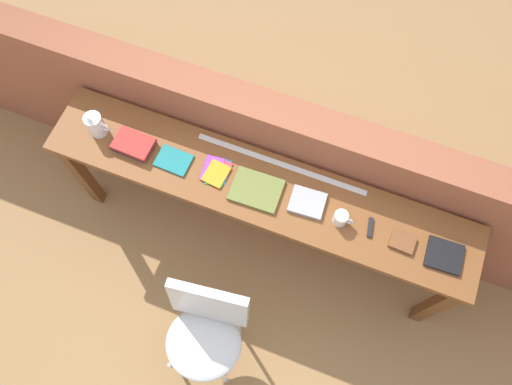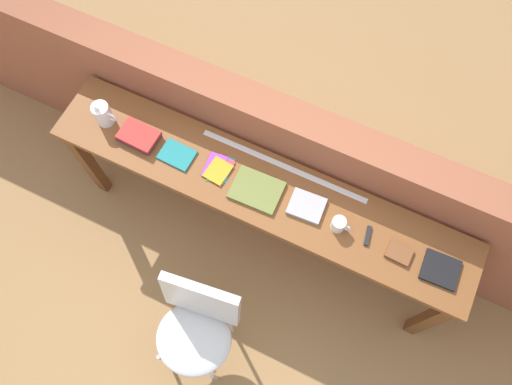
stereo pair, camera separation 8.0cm
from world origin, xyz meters
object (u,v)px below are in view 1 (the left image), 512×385
Objects in this scene: chair_white_moulded at (206,330)px; mug at (341,218)px; book_open_centre at (256,190)px; magazine_cycling at (174,160)px; pamphlet_pile_colourful at (216,172)px; book_repair_rightmost at (444,256)px; leather_journal_brown at (402,242)px; multitool_folded at (370,227)px; pitcher_white at (96,125)px; book_stack_leftmost at (133,144)px.

chair_white_moulded is 0.99m from mug.
magazine_cycling is at bearing 178.06° from book_open_centre.
pamphlet_pile_colourful is 1.00× the size of book_repair_rightmost.
book_repair_rightmost is (1.07, 0.77, 0.36)m from chair_white_moulded.
leather_journal_brown is (0.34, 0.00, -0.03)m from mug.
multitool_folded is at bearing -0.50° from pamphlet_pile_colourful.
pamphlet_pile_colourful is 0.74m from mug.
pitcher_white is 1.67× the size of multitool_folded.
mug is (0.50, 0.76, 0.40)m from chair_white_moulded.
multitool_folded is at bearing -0.14° from pitcher_white.
book_open_centre is 2.50× the size of multitool_folded.
book_open_centre is (0.50, -0.00, 0.00)m from magazine_cycling.
book_open_centre is (0.25, -0.03, 0.00)m from pamphlet_pile_colourful.
book_open_centre is 0.49m from mug.
pamphlet_pile_colourful is at bearing 179.50° from multitool_folded.
pitcher_white is 0.95× the size of magazine_cycling.
book_stack_leftmost reaches higher than magazine_cycling.
book_stack_leftmost is 0.25m from magazine_cycling.
multitool_folded is 0.58× the size of book_repair_rightmost.
book_repair_rightmost reaches higher than chair_white_moulded.
chair_white_moulded is 1.19m from leather_journal_brown.
book_open_centre is at bearing 177.89° from book_repair_rightmost.
book_open_centre is 0.65m from multitool_folded.
chair_white_moulded is 0.98m from magazine_cycling.
book_stack_leftmost is 0.85× the size of book_open_centre.
pitcher_white is 0.97× the size of pamphlet_pile_colourful.
book_open_centre is at bearing 88.93° from chair_white_moulded.
book_open_centre is at bearing -178.47° from multitool_folded.
leather_journal_brown is at bearing 42.04° from chair_white_moulded.
magazine_cycling is at bearing -177.78° from leather_journal_brown.
book_open_centre is at bearing 2.03° from magazine_cycling.
pitcher_white is 0.97× the size of book_repair_rightmost.
pamphlet_pile_colourful is at bearing -179.07° from leather_journal_brown.
magazine_cycling is (0.25, -0.00, -0.02)m from book_stack_leftmost.
mug is at bearing -177.33° from leather_journal_brown.
mug is at bearing -0.99° from pitcher_white.
book_repair_rightmost is at bearing -1.57° from multitool_folded.
pamphlet_pile_colourful is (0.73, 0.00, -0.07)m from pitcher_white.
mug is 0.57m from book_repair_rightmost.
pamphlet_pile_colourful is 0.25m from book_open_centre.
chair_white_moulded is 0.85m from book_open_centre.
pamphlet_pile_colourful is (0.50, 0.02, -0.02)m from book_stack_leftmost.
book_stack_leftmost is 1.23× the size of pamphlet_pile_colourful.
magazine_cycling is at bearing -179.22° from multitool_folded.
multitool_folded is (0.90, -0.01, 0.00)m from pamphlet_pile_colourful.
multitool_folded is at bearing 49.69° from chair_white_moulded.
magazine_cycling is 0.25m from pamphlet_pile_colourful.
magazine_cycling is 1.75× the size of mug.
book_repair_rightmost is (1.80, 0.00, -0.02)m from book_stack_leftmost.
book_repair_rightmost is (1.05, 0.01, -0.00)m from book_open_centre.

